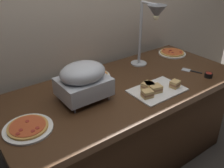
# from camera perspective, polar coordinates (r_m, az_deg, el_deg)

# --- Properties ---
(ground_plane) EXTENTS (8.00, 8.00, 0.00)m
(ground_plane) POSITION_cam_1_polar(r_m,az_deg,el_deg) (2.37, 2.44, -16.64)
(ground_plane) COLOR #4C443D
(back_wall) EXTENTS (4.40, 0.04, 2.40)m
(back_wall) POSITION_cam_1_polar(r_m,az_deg,el_deg) (2.15, -5.59, 15.33)
(back_wall) COLOR #B7A893
(back_wall) RESTS_ON ground_plane
(buffet_table) EXTENTS (1.90, 0.84, 0.76)m
(buffet_table) POSITION_cam_1_polar(r_m,az_deg,el_deg) (2.12, 2.65, -9.23)
(buffet_table) COLOR #422816
(buffet_table) RESTS_ON ground_plane
(chafing_dish) EXTENTS (0.33, 0.26, 0.27)m
(chafing_dish) POSITION_cam_1_polar(r_m,az_deg,el_deg) (1.68, -6.48, 1.02)
(chafing_dish) COLOR #B7BABF
(chafing_dish) RESTS_ON buffet_table
(heat_lamp) EXTENTS (0.15, 0.31, 0.55)m
(heat_lamp) POSITION_cam_1_polar(r_m,az_deg,el_deg) (2.06, 9.17, 14.20)
(heat_lamp) COLOR #B7BABF
(heat_lamp) RESTS_ON buffet_table
(pizza_plate_front) EXTENTS (0.28, 0.28, 0.03)m
(pizza_plate_front) POSITION_cam_1_polar(r_m,az_deg,el_deg) (1.54, -18.32, -9.29)
(pizza_plate_front) COLOR white
(pizza_plate_front) RESTS_ON buffet_table
(pizza_plate_center) EXTENTS (0.27, 0.27, 0.03)m
(pizza_plate_center) POSITION_cam_1_polar(r_m,az_deg,el_deg) (2.04, -4.15, 1.93)
(pizza_plate_center) COLOR white
(pizza_plate_center) RESTS_ON buffet_table
(pizza_plate_raised_stand) EXTENTS (0.26, 0.26, 0.03)m
(pizza_plate_raised_stand) POSITION_cam_1_polar(r_m,az_deg,el_deg) (2.56, 13.33, 6.82)
(pizza_plate_raised_stand) COLOR white
(pizza_plate_raised_stand) RESTS_ON buffet_table
(sandwich_platter) EXTENTS (0.39, 0.26, 0.06)m
(sandwich_platter) POSITION_cam_1_polar(r_m,az_deg,el_deg) (1.85, 9.75, -1.07)
(sandwich_platter) COLOR white
(sandwich_platter) RESTS_ON buffet_table
(sauce_cup_near) EXTENTS (0.06, 0.06, 0.04)m
(sauce_cup_near) POSITION_cam_1_polar(r_m,az_deg,el_deg) (2.17, 20.81, 1.92)
(sauce_cup_near) COLOR black
(sauce_cup_near) RESTS_ON buffet_table
(serving_spatula) EXTENTS (0.10, 0.17, 0.01)m
(serving_spatula) POSITION_cam_1_polar(r_m,az_deg,el_deg) (2.23, 17.27, 2.82)
(serving_spatula) COLOR #B7BABF
(serving_spatula) RESTS_ON buffet_table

